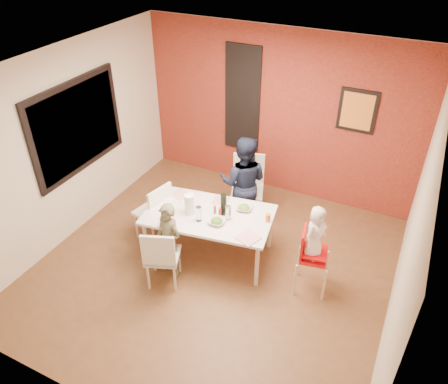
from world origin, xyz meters
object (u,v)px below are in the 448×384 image
at_px(high_chair, 310,254).
at_px(chair_left, 156,210).
at_px(child_far, 243,183).
at_px(chair_near, 161,255).
at_px(chair_far, 248,183).
at_px(child_near, 169,241).
at_px(paper_towel_roll, 189,204).
at_px(dining_table, 209,217).
at_px(toddler, 315,233).
at_px(wine_bottle, 224,205).

bearing_deg(high_chair, chair_left, 80.04).
distance_m(high_chair, child_far, 1.56).
bearing_deg(chair_near, chair_far, -121.97).
bearing_deg(child_near, child_far, 86.42).
bearing_deg(paper_towel_roll, chair_near, -92.69).
bearing_deg(dining_table, paper_towel_roll, -156.37).
distance_m(child_far, toddler, 1.57).
xyz_separation_m(chair_near, child_near, (-0.03, 0.23, 0.05)).
bearing_deg(child_far, chair_far, -96.83).
bearing_deg(toddler, chair_far, 71.03).
bearing_deg(chair_left, chair_near, 49.33).
height_order(chair_far, child_near, child_near).
bearing_deg(toddler, paper_towel_roll, 114.00).
xyz_separation_m(chair_far, child_near, (-0.39, -1.65, -0.02)).
distance_m(dining_table, child_far, 0.87).
height_order(dining_table, toddler, toddler).
height_order(high_chair, toddler, toddler).
distance_m(chair_far, child_far, 0.30).
height_order(child_far, wine_bottle, child_far).
xyz_separation_m(dining_table, toddler, (1.43, 0.00, 0.25)).
relative_size(high_chair, paper_towel_roll, 3.15).
bearing_deg(chair_left, child_near, 58.33).
xyz_separation_m(chair_far, chair_left, (-0.93, -1.13, -0.05)).
relative_size(high_chair, child_near, 0.83).
distance_m(high_chair, paper_towel_roll, 1.67).
relative_size(chair_near, paper_towel_roll, 3.09).
height_order(wine_bottle, paper_towel_roll, wine_bottle).
height_order(chair_far, wine_bottle, chair_far).
xyz_separation_m(chair_far, high_chair, (1.32, -1.11, -0.02)).
height_order(high_chair, child_far, child_far).
bearing_deg(chair_left, high_chair, 102.81).
height_order(dining_table, wine_bottle, wine_bottle).
xyz_separation_m(chair_near, chair_left, (-0.57, 0.76, 0.02)).
distance_m(chair_far, high_chair, 1.72).
bearing_deg(toddler, chair_near, 135.40).
distance_m(high_chair, toddler, 0.35).
relative_size(chair_near, chair_far, 0.88).
xyz_separation_m(high_chair, child_far, (-1.29, 0.86, 0.19)).
height_order(chair_far, chair_left, chair_far).
xyz_separation_m(dining_table, chair_left, (-0.84, -0.03, -0.12)).
bearing_deg(paper_towel_roll, chair_left, 173.14).
xyz_separation_m(chair_far, child_far, (0.03, -0.25, 0.17)).
xyz_separation_m(dining_table, high_chair, (1.41, -0.00, -0.09)).
distance_m(high_chair, child_near, 1.79).
bearing_deg(high_chair, child_near, 97.27).
relative_size(chair_far, child_near, 0.93).
distance_m(child_far, paper_towel_roll, 1.03).
distance_m(chair_left, paper_towel_roll, 0.69).
relative_size(chair_left, wine_bottle, 3.03).
bearing_deg(wine_bottle, dining_table, -155.49).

